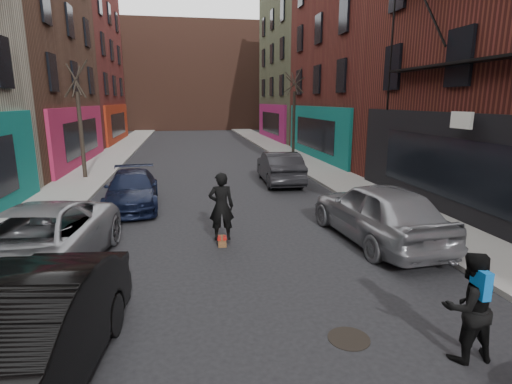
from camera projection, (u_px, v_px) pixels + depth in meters
name	position (u px, v px, depth m)	size (l,w,h in m)	color
sidewalk_left	(121.00, 150.00, 31.53)	(2.50, 84.00, 0.13)	gray
sidewalk_right	(275.00, 147.00, 33.66)	(2.50, 84.00, 0.13)	gray
buildings_right	(482.00, 15.00, 19.68)	(12.00, 56.00, 16.00)	#46251E
building_far	(191.00, 78.00, 56.00)	(40.00, 10.00, 14.00)	#47281E
tree_left_far	(79.00, 111.00, 19.28)	(2.00, 2.00, 6.50)	black
tree_right_far	(294.00, 106.00, 27.12)	(2.00, 2.00, 6.80)	black
parked_left_mid	(17.00, 346.00, 5.10)	(1.70, 4.88, 1.61)	black
parked_left_far	(33.00, 244.00, 8.81)	(2.56, 5.55, 1.54)	gray
parked_left_end	(132.00, 190.00, 14.76)	(1.84, 4.53, 1.31)	black
parked_right_far	(378.00, 212.00, 11.10)	(2.02, 5.03, 1.71)	gray
parked_right_end	(280.00, 167.00, 19.03)	(1.60, 4.60, 1.52)	black
skateboard	(222.00, 241.00, 11.13)	(0.22, 0.80, 0.10)	brown
skateboarder	(221.00, 206.00, 10.91)	(0.69, 0.45, 1.90)	black
pedestrian	(469.00, 306.00, 5.96)	(0.84, 0.66, 1.73)	black
manhole	(349.00, 338.00, 6.64)	(0.70, 0.70, 0.01)	black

